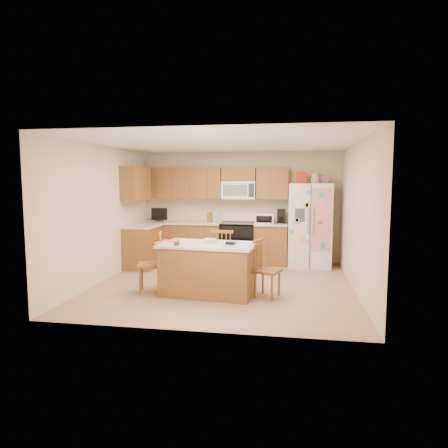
% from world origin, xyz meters
% --- Properties ---
extents(ground, '(4.50, 4.50, 0.00)m').
position_xyz_m(ground, '(0.00, 0.00, 0.00)').
color(ground, '#A77A5D').
rests_on(ground, ground).
extents(room_shell, '(4.60, 4.60, 2.52)m').
position_xyz_m(room_shell, '(0.00, 0.00, 1.44)').
color(room_shell, beige).
rests_on(room_shell, ground).
extents(cabinetry, '(3.36, 1.56, 2.15)m').
position_xyz_m(cabinetry, '(-0.98, 1.79, 0.91)').
color(cabinetry, brown).
rests_on(cabinetry, ground).
extents(stove, '(0.76, 0.65, 1.13)m').
position_xyz_m(stove, '(0.00, 1.94, 0.47)').
color(stove, black).
rests_on(stove, ground).
extents(refrigerator, '(0.90, 0.79, 2.04)m').
position_xyz_m(refrigerator, '(1.57, 1.87, 0.92)').
color(refrigerator, white).
rests_on(refrigerator, ground).
extents(island, '(1.68, 1.05, 0.93)m').
position_xyz_m(island, '(-0.15, -0.61, 0.43)').
color(island, brown).
rests_on(island, ground).
extents(windsor_chair_left, '(0.52, 0.53, 1.00)m').
position_xyz_m(windsor_chair_left, '(-1.11, -0.65, 0.47)').
color(windsor_chair_left, brown).
rests_on(windsor_chair_left, ground).
extents(windsor_chair_back, '(0.43, 0.41, 0.99)m').
position_xyz_m(windsor_chair_back, '(-0.03, 0.12, 0.47)').
color(windsor_chair_back, brown).
rests_on(windsor_chair_back, ground).
extents(windsor_chair_right, '(0.48, 0.50, 0.92)m').
position_xyz_m(windsor_chair_right, '(0.79, -0.61, 0.43)').
color(windsor_chair_right, brown).
rests_on(windsor_chair_right, ground).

